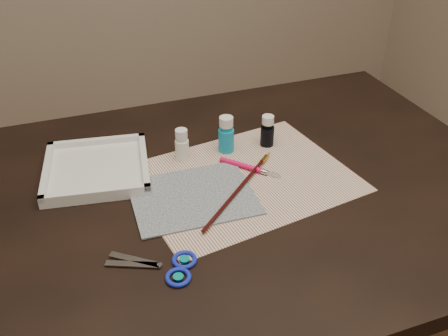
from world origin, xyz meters
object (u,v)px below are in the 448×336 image
object	(u,v)px
canvas	(193,196)
paint_bottle_navy	(267,131)
paper	(243,179)
paint_bottle_cyan	(226,134)
palette_tray	(97,168)
paint_bottle_white	(182,145)
scissors	(150,267)

from	to	relation	value
canvas	paint_bottle_navy	world-z (taller)	paint_bottle_navy
canvas	paper	bearing A→B (deg)	12.90
paint_bottle_cyan	canvas	bearing A→B (deg)	-130.42
canvas	palette_tray	world-z (taller)	palette_tray
paint_bottle_white	paint_bottle_cyan	size ratio (longest dim) A/B	0.86
scissors	palette_tray	xyz separation A→B (m)	(-0.05, 0.34, 0.01)
paint_bottle_cyan	scissors	distance (m)	0.42
scissors	palette_tray	size ratio (longest dim) A/B	0.78
paint_bottle_navy	paint_bottle_cyan	bearing A→B (deg)	175.26
paper	paint_bottle_navy	xyz separation A→B (m)	(0.11, 0.12, 0.04)
palette_tray	paint_bottle_navy	bearing A→B (deg)	-2.68
canvas	paint_bottle_navy	distance (m)	0.28
paper	canvas	distance (m)	0.13
canvas	paint_bottle_cyan	size ratio (longest dim) A/B	2.77
paint_bottle_white	scissors	distance (m)	0.36
paper	paint_bottle_cyan	size ratio (longest dim) A/B	5.08
paint_bottle_white	scissors	xyz separation A→B (m)	(-0.15, -0.33, -0.03)
paint_bottle_white	palette_tray	xyz separation A→B (m)	(-0.20, 0.01, -0.03)
scissors	palette_tray	bearing A→B (deg)	-58.93
paint_bottle_navy	canvas	bearing A→B (deg)	-148.30
paint_bottle_cyan	palette_tray	xyz separation A→B (m)	(-0.31, 0.01, -0.03)
paint_bottle_navy	paint_bottle_white	bearing A→B (deg)	177.38
canvas	palette_tray	xyz separation A→B (m)	(-0.18, 0.16, 0.01)
canvas	paint_bottle_navy	bearing A→B (deg)	31.70
canvas	paint_bottle_cyan	xyz separation A→B (m)	(0.13, 0.15, 0.04)
canvas	scissors	size ratio (longest dim) A/B	1.43
paper	scissors	size ratio (longest dim) A/B	2.62
canvas	paint_bottle_cyan	distance (m)	0.21
canvas	scissors	bearing A→B (deg)	-127.31
paint_bottle_navy	scissors	bearing A→B (deg)	-139.05
paint_bottle_white	scissors	world-z (taller)	paint_bottle_white
paper	palette_tray	distance (m)	0.33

